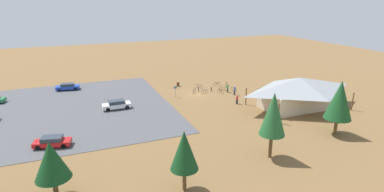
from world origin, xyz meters
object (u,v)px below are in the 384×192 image
object	(u,v)px
bike_pavilion	(299,90)
bicycle_black_mid_cluster	(221,91)
car_blue_end_stall	(68,87)
visitor_at_bikes	(237,99)
car_white_front_row	(117,105)
bicycle_red_yard_center	(211,89)
pine_east	(340,100)
bicycle_yellow_yard_left	(234,89)
visitor_near_lot	(235,90)
pine_center	(273,114)
pine_midwest	(184,151)
bicycle_black_edge_south	(217,84)
bicycle_blue_by_bin	(198,89)
car_red_near_entry	(52,142)
bicycle_teal_near_sign	(258,90)
bicycle_white_trailside	(194,91)
bicycle_silver_lone_east	(199,86)
lot_sign	(175,90)
pine_far_east	(51,161)
visitor_crossing_yard	(228,88)
trash_bin	(178,84)
bicycle_silver_edge_north	(223,89)
bicycle_green_front_row	(204,91)
bicycle_purple_yard_right	(259,94)

from	to	relation	value
bike_pavilion	bicycle_black_mid_cluster	xyz separation A→B (m)	(8.35, -12.49, -2.64)
car_blue_end_stall	visitor_at_bikes	distance (m)	34.43
bike_pavilion	car_white_front_row	xyz separation A→B (m)	(28.85, -10.88, -2.26)
bicycle_red_yard_center	pine_east	bearing A→B (deg)	105.16
bicycle_yellow_yard_left	visitor_near_lot	world-z (taller)	visitor_near_lot
pine_center	pine_midwest	bearing A→B (deg)	11.50
bicycle_red_yard_center	car_blue_end_stall	world-z (taller)	car_blue_end_stall
bicycle_black_edge_south	bicycle_blue_by_bin	world-z (taller)	bicycle_black_edge_south
bicycle_blue_by_bin	car_red_near_entry	world-z (taller)	car_red_near_entry
bicycle_teal_near_sign	bicycle_black_edge_south	bearing A→B (deg)	-52.19
bicycle_white_trailside	visitor_near_lot	world-z (taller)	visitor_near_lot
visitor_near_lot	visitor_at_bikes	distance (m)	5.43
pine_east	bicycle_silver_lone_east	bearing A→B (deg)	-73.86
bike_pavilion	car_red_near_entry	xyz separation A→B (m)	(38.63, 0.31, -2.32)
lot_sign	pine_far_east	size ratio (longest dim) A/B	0.38
pine_center	bicycle_teal_near_sign	bearing A→B (deg)	-120.89
bike_pavilion	pine_midwest	xyz separation A→B (m)	(26.51, 15.24, 1.24)
pine_center	pine_far_east	world-z (taller)	pine_center
pine_center	visitor_crossing_yard	xyz separation A→B (m)	(-8.06, -25.36, -4.50)
lot_sign	car_red_near_entry	size ratio (longest dim) A/B	0.47
bicycle_silver_lone_east	bicycle_black_mid_cluster	bearing A→B (deg)	116.38
bike_pavilion	trash_bin	distance (m)	25.10
bicycle_silver_edge_north	visitor_at_bikes	size ratio (longest dim) A/B	0.85
bicycle_yellow_yard_left	bicycle_silver_edge_north	size ratio (longest dim) A/B	1.31
bike_pavilion	visitor_crossing_yard	xyz separation A→B (m)	(6.79, -12.50, -2.12)
pine_center	bicycle_black_edge_south	size ratio (longest dim) A/B	4.47
pine_center	bicycle_black_mid_cluster	bearing A→B (deg)	-104.39
bicycle_black_edge_south	bicycle_green_front_row	bearing A→B (deg)	39.54
bicycle_green_front_row	bicycle_teal_near_sign	world-z (taller)	bicycle_green_front_row
bicycle_yellow_yard_left	visitor_crossing_yard	world-z (taller)	visitor_crossing_yard
bicycle_silver_lone_east	bicycle_teal_near_sign	distance (m)	12.14
bicycle_purple_yard_right	pine_center	bearing A→B (deg)	59.34
pine_east	bicycle_black_mid_cluster	distance (m)	24.41
bicycle_white_trailside	bicycle_silver_edge_north	distance (m)	6.26
pine_midwest	bicycle_white_trailside	distance (m)	32.85
bicycle_red_yard_center	bicycle_silver_edge_north	distance (m)	2.59
trash_bin	visitor_crossing_yard	size ratio (longest dim) A/B	0.52
pine_far_east	pine_east	bearing A→B (deg)	-178.40
pine_east	bicycle_purple_yard_right	world-z (taller)	pine_east
bicycle_silver_edge_north	bicycle_silver_lone_east	bearing A→B (deg)	-41.76
bicycle_green_front_row	pine_midwest	bearing A→B (deg)	62.29
car_blue_end_stall	bike_pavilion	bearing A→B (deg)	144.18
bicycle_blue_by_bin	bicycle_silver_edge_north	xyz separation A→B (m)	(-4.89, 1.53, -0.02)
lot_sign	pine_east	xyz separation A→B (m)	(-14.84, 24.13, 3.53)
pine_center	bicycle_green_front_row	size ratio (longest dim) A/B	4.94
bicycle_blue_by_bin	car_blue_end_stall	distance (m)	26.67
pine_east	bicycle_silver_edge_north	distance (m)	25.57
bicycle_green_front_row	car_white_front_row	world-z (taller)	car_white_front_row
lot_sign	bicycle_silver_lone_east	xyz separation A→B (m)	(-6.67, -4.13, -1.03)
lot_sign	bicycle_black_edge_south	size ratio (longest dim) A/B	1.23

